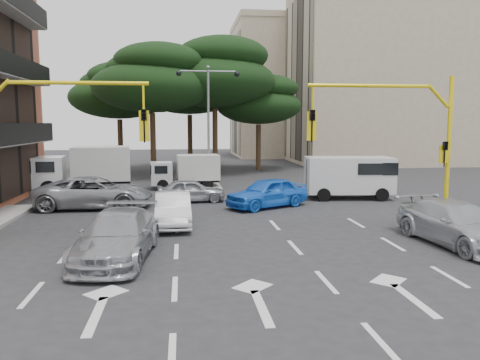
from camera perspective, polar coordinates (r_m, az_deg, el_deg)
The scene contains 21 objects.
ground at distance 15.83m, azimuth -0.44°, elevation -8.46°, with size 120.00×120.00×0.00m, color #28282B.
median_strip at distance 31.48m, azimuth -3.81°, elevation -0.57°, with size 1.40×6.00×0.15m, color gray.
apartment_beige_near at distance 52.17m, azimuth 17.99°, elevation 12.32°, with size 20.20×12.15×18.70m.
apartment_beige_far at distance 61.10m, azimuth 7.00°, elevation 10.84°, with size 16.20×12.15×16.70m.
pine_left_near at distance 37.33m, azimuth -10.64°, elevation 12.10°, with size 9.15×9.15×10.23m.
pine_center at distance 39.42m, azimuth -3.02°, elevation 12.94°, with size 9.98×9.98×11.16m.
pine_left_far at distance 41.52m, azimuth -14.48°, elevation 10.51°, with size 8.32×8.32×9.30m.
pine_right at distance 41.72m, azimuth 2.37°, elevation 9.75°, with size 7.49×7.49×8.37m.
pine_back at distance 44.25m, azimuth -6.12°, elevation 11.36°, with size 9.15×9.15×10.23m.
signal_mast_right at distance 19.17m, azimuth 19.56°, elevation 5.60°, with size 5.79×0.37×6.00m.
signal_mast_left at distance 17.88m, azimuth -23.57°, elevation 5.34°, with size 5.79×0.37×6.00m.
street_lamp_center at distance 31.23m, azimuth -3.89°, elevation 9.21°, with size 4.16×0.36×7.77m.
car_white_hatch at distance 19.47m, azimuth -8.17°, elevation -3.58°, with size 1.41×4.05×1.33m, color silver.
car_blue_compact at distance 23.44m, azimuth 3.34°, elevation -1.54°, with size 1.75×4.35×1.48m, color blue.
car_silver_wagon at distance 15.08m, azimuth -14.73°, elevation -6.59°, with size 2.07×5.08×1.47m, color #9E9FA5.
car_silver_cross_a at distance 24.23m, azimuth -17.34°, elevation -1.47°, with size 2.60×5.64×1.57m, color #989AA0.
car_silver_cross_b at distance 25.13m, azimuth -5.99°, elevation -1.27°, with size 1.46×3.63×1.24m, color #A3A7AC.
car_silver_parked at distance 17.91m, azimuth 24.91°, elevation -4.85°, with size 2.09×5.13×1.49m, color #AFB0B7.
van_white at distance 26.79m, azimuth 13.11°, elevation 0.32°, with size 2.14×4.73×2.37m, color silver, non-canonical shape.
box_truck_a at distance 29.89m, azimuth -18.49°, elevation 1.21°, with size 2.37×5.64×2.78m, color white, non-canonical shape.
box_truck_b at distance 30.28m, azimuth -6.63°, elevation 1.02°, with size 1.85×4.41×2.17m, color silver, non-canonical shape.
Camera 1 is at (-1.76, -15.16, 4.22)m, focal length 35.00 mm.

